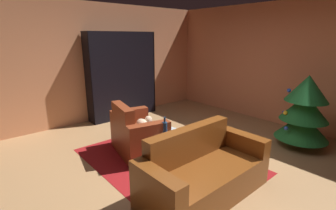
# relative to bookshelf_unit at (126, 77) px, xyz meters

# --- Properties ---
(ground_plane) EXTENTS (6.96, 6.96, 0.00)m
(ground_plane) POSITION_rel_bookshelf_unit_xyz_m (2.56, -0.63, -0.98)
(ground_plane) COLOR #A67B4E
(wall_back) EXTENTS (5.69, 0.06, 2.63)m
(wall_back) POSITION_rel_bookshelf_unit_xyz_m (2.56, 2.30, 0.34)
(wall_back) COLOR tan
(wall_back) RESTS_ON ground
(wall_left) EXTENTS (0.06, 5.92, 2.63)m
(wall_left) POSITION_rel_bookshelf_unit_xyz_m (-0.25, -0.63, 0.34)
(wall_left) COLOR tan
(wall_left) RESTS_ON ground
(area_rug) EXTENTS (2.69, 1.96, 0.01)m
(area_rug) POSITION_rel_bookshelf_unit_xyz_m (2.42, -0.79, -0.97)
(area_rug) COLOR maroon
(area_rug) RESTS_ON ground
(bookshelf_unit) EXTENTS (0.36, 1.68, 2.02)m
(bookshelf_unit) POSITION_rel_bookshelf_unit_xyz_m (0.00, 0.00, 0.00)
(bookshelf_unit) COLOR black
(bookshelf_unit) RESTS_ON ground
(armchair_red) EXTENTS (1.17, 0.88, 0.86)m
(armchair_red) POSITION_rel_bookshelf_unit_xyz_m (1.88, -0.97, -0.67)
(armchair_red) COLOR maroon
(armchair_red) RESTS_ON ground
(couch_red) EXTENTS (0.76, 1.70, 0.81)m
(couch_red) POSITION_rel_bookshelf_unit_xyz_m (3.37, -0.99, -0.69)
(couch_red) COLOR brown
(couch_red) RESTS_ON ground
(coffee_table) EXTENTS (0.61, 0.61, 0.43)m
(coffee_table) POSITION_rel_bookshelf_unit_xyz_m (2.28, -0.75, -0.60)
(coffee_table) COLOR black
(coffee_table) RESTS_ON ground
(book_stack_on_table) EXTENTS (0.23, 0.18, 0.10)m
(book_stack_on_table) POSITION_rel_bookshelf_unit_xyz_m (2.24, -0.78, -0.50)
(book_stack_on_table) COLOR #B93C29
(book_stack_on_table) RESTS_ON coffee_table
(bottle_on_table) EXTENTS (0.08, 0.08, 0.31)m
(bottle_on_table) POSITION_rel_bookshelf_unit_xyz_m (2.43, -0.83, -0.43)
(bottle_on_table) COLOR navy
(bottle_on_table) RESTS_ON coffee_table
(decorated_tree) EXTENTS (0.89, 0.89, 1.28)m
(decorated_tree) POSITION_rel_bookshelf_unit_xyz_m (3.55, 1.41, -0.31)
(decorated_tree) COLOR brown
(decorated_tree) RESTS_ON ground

